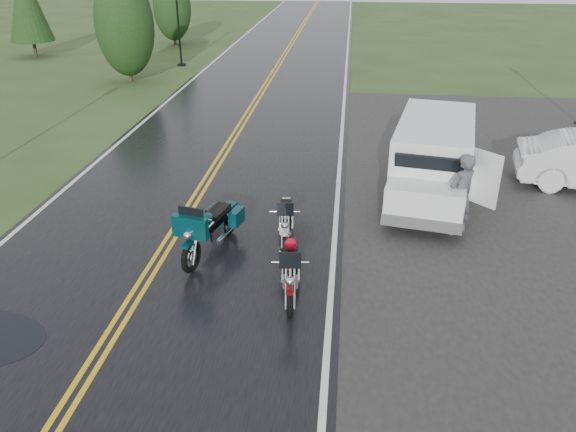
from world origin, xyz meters
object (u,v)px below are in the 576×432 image
object	(u,v)px
motorcycle_silver	(285,232)
person_at_van	(461,196)
lamp_post_far_left	(178,23)
motorcycle_red	(290,289)
motorcycle_teal	(190,244)
van_white	(393,181)

from	to	relation	value
motorcycle_silver	person_at_van	size ratio (longest dim) A/B	1.01
motorcycle_silver	lamp_post_far_left	bearing A→B (deg)	106.48
motorcycle_red	lamp_post_far_left	xyz separation A→B (m)	(-8.43, 22.55, 1.66)
person_at_van	motorcycle_teal	bearing A→B (deg)	-14.42
motorcycle_teal	lamp_post_far_left	size ratio (longest dim) A/B	0.53
motorcycle_red	person_at_van	distance (m)	5.19
motorcycle_teal	lamp_post_far_left	world-z (taller)	lamp_post_far_left
person_at_van	motorcycle_silver	bearing A→B (deg)	-16.52
motorcycle_teal	lamp_post_far_left	xyz separation A→B (m)	(-6.24, 21.23, 1.58)
motorcycle_red	motorcycle_teal	xyz separation A→B (m)	(-2.19, 1.31, 0.08)
van_white	person_at_van	distance (m)	1.62
motorcycle_teal	van_white	size ratio (longest dim) A/B	0.46
motorcycle_silver	van_white	size ratio (longest dim) A/B	0.37
motorcycle_silver	lamp_post_far_left	size ratio (longest dim) A/B	0.44
motorcycle_red	lamp_post_far_left	size ratio (longest dim) A/B	0.47
lamp_post_far_left	van_white	bearing A→B (deg)	-60.09
person_at_van	lamp_post_far_left	distance (m)	22.35
motorcycle_red	van_white	world-z (taller)	van_white
motorcycle_silver	lamp_post_far_left	distance (m)	21.91
van_white	motorcycle_red	bearing A→B (deg)	-104.63
motorcycle_teal	motorcycle_silver	world-z (taller)	motorcycle_teal
motorcycle_red	motorcycle_silver	distance (m)	2.28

